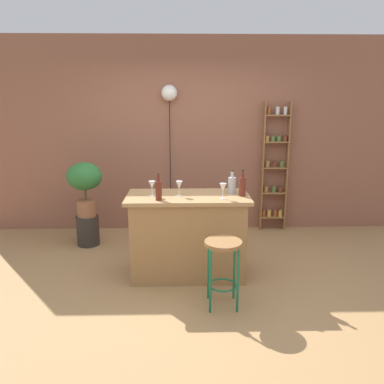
% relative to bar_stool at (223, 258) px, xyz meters
% --- Properties ---
extents(ground, '(12.00, 12.00, 0.00)m').
position_rel_bar_stool_xyz_m(ground, '(-0.32, 0.38, -0.49)').
color(ground, '#A37A4C').
extents(back_wall, '(6.40, 0.10, 2.80)m').
position_rel_bar_stool_xyz_m(back_wall, '(-0.32, 2.33, 0.91)').
color(back_wall, '#8C5642').
rests_on(back_wall, ground).
extents(kitchen_counter, '(1.32, 0.64, 0.92)m').
position_rel_bar_stool_xyz_m(kitchen_counter, '(-0.32, 0.68, -0.03)').
color(kitchen_counter, '#9E7042').
rests_on(kitchen_counter, ground).
extents(bar_stool, '(0.35, 0.35, 0.65)m').
position_rel_bar_stool_xyz_m(bar_stool, '(0.00, 0.00, 0.00)').
color(bar_stool, '#196642').
rests_on(bar_stool, ground).
extents(spice_shelf, '(0.38, 0.13, 1.89)m').
position_rel_bar_stool_xyz_m(spice_shelf, '(0.98, 2.19, 0.47)').
color(spice_shelf, olive).
rests_on(spice_shelf, ground).
extents(plant_stool, '(0.30, 0.30, 0.40)m').
position_rel_bar_stool_xyz_m(plant_stool, '(-1.66, 1.61, -0.29)').
color(plant_stool, '#2D2823').
rests_on(plant_stool, ground).
extents(potted_plant, '(0.46, 0.41, 0.73)m').
position_rel_bar_stool_xyz_m(potted_plant, '(-1.66, 1.61, 0.39)').
color(potted_plant, '#935B3D').
rests_on(potted_plant, plant_stool).
extents(bottle_olive_oil, '(0.08, 0.08, 0.26)m').
position_rel_bar_stool_xyz_m(bottle_olive_oil, '(0.17, 0.76, 0.53)').
color(bottle_olive_oil, '#B2B2B7').
rests_on(bottle_olive_oil, kitchen_counter).
extents(bottle_soda_blue, '(0.07, 0.07, 0.29)m').
position_rel_bar_stool_xyz_m(bottle_soda_blue, '(0.26, 0.63, 0.54)').
color(bottle_soda_blue, '#5B2319').
rests_on(bottle_soda_blue, kitchen_counter).
extents(bottle_sauce_amber, '(0.07, 0.07, 0.28)m').
position_rel_bar_stool_xyz_m(bottle_sauce_amber, '(-0.62, 0.48, 0.54)').
color(bottle_sauce_amber, '#5B2319').
rests_on(bottle_sauce_amber, kitchen_counter).
extents(wine_glass_left, '(0.07, 0.07, 0.16)m').
position_rel_bar_stool_xyz_m(wine_glass_left, '(0.04, 0.52, 0.55)').
color(wine_glass_left, silver).
rests_on(wine_glass_left, kitchen_counter).
extents(wine_glass_center, '(0.07, 0.07, 0.16)m').
position_rel_bar_stool_xyz_m(wine_glass_center, '(-0.41, 0.64, 0.55)').
color(wine_glass_center, silver).
rests_on(wine_glass_center, kitchen_counter).
extents(wine_glass_right, '(0.07, 0.07, 0.16)m').
position_rel_bar_stool_xyz_m(wine_glass_right, '(-0.70, 0.65, 0.55)').
color(wine_glass_right, silver).
rests_on(wine_glass_right, kitchen_counter).
extents(pendant_globe_light, '(0.22, 0.22, 2.13)m').
position_rel_bar_stool_xyz_m(pendant_globe_light, '(-0.56, 2.22, 1.50)').
color(pendant_globe_light, black).
rests_on(pendant_globe_light, ground).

